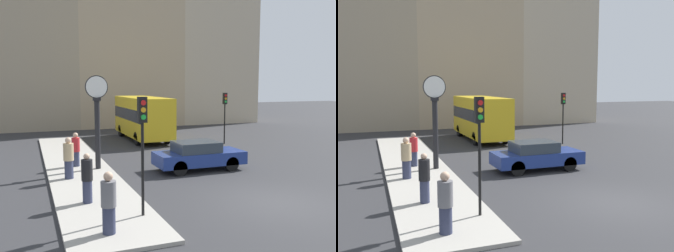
% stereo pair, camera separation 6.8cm
% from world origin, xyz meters
% --- Properties ---
extents(ground_plane, '(120.00, 120.00, 0.00)m').
position_xyz_m(ground_plane, '(0.00, 0.00, 0.00)').
color(ground_plane, '#2D2D30').
extents(sidewalk_corner, '(2.89, 19.90, 0.12)m').
position_xyz_m(sidewalk_corner, '(-5.73, 7.95, 0.06)').
color(sidewalk_corner, '#A39E93').
rests_on(sidewalk_corner, ground_plane).
extents(building_row, '(29.73, 5.00, 16.31)m').
position_xyz_m(building_row, '(-0.02, 25.50, 7.19)').
color(building_row, gray).
rests_on(building_row, ground_plane).
extents(sedan_car, '(4.23, 1.73, 1.37)m').
position_xyz_m(sedan_car, '(-0.39, 5.41, 0.70)').
color(sedan_car, navy).
rests_on(sedan_car, ground_plane).
extents(bus_distant, '(2.41, 7.28, 3.11)m').
position_xyz_m(bus_distant, '(-0.05, 15.58, 1.76)').
color(bus_distant, gold).
rests_on(bus_distant, ground_plane).
extents(traffic_light_near, '(0.26, 0.24, 3.58)m').
position_xyz_m(traffic_light_near, '(-4.74, 0.13, 2.69)').
color(traffic_light_near, black).
rests_on(traffic_light_near, sidewalk_corner).
extents(traffic_light_far, '(0.26, 0.24, 3.46)m').
position_xyz_m(traffic_light_far, '(4.59, 11.78, 2.49)').
color(traffic_light_far, black).
rests_on(traffic_light_far, ground_plane).
extents(street_clock, '(1.05, 0.32, 4.34)m').
position_xyz_m(street_clock, '(-4.87, 6.90, 2.49)').
color(street_clock, black).
rests_on(street_clock, sidewalk_corner).
extents(pedestrian_grey_jacket, '(0.41, 0.41, 1.67)m').
position_xyz_m(pedestrian_grey_jacket, '(-5.99, -0.88, 0.94)').
color(pedestrian_grey_jacket, '#2D334C').
rests_on(pedestrian_grey_jacket, sidewalk_corner).
extents(pedestrian_black_jacket, '(0.38, 0.38, 1.68)m').
position_xyz_m(pedestrian_black_jacket, '(-6.13, 1.94, 0.95)').
color(pedestrian_black_jacket, '#2D334C').
rests_on(pedestrian_black_jacket, sidewalk_corner).
extents(pedestrian_red_top, '(0.39, 0.39, 1.63)m').
position_xyz_m(pedestrian_red_top, '(-5.78, 7.77, 0.92)').
color(pedestrian_red_top, '#2D334C').
rests_on(pedestrian_red_top, sidewalk_corner).
extents(pedestrian_tan_coat, '(0.43, 0.43, 1.74)m').
position_xyz_m(pedestrian_tan_coat, '(-6.35, 5.46, 0.97)').
color(pedestrian_tan_coat, '#2D334C').
rests_on(pedestrian_tan_coat, sidewalk_corner).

